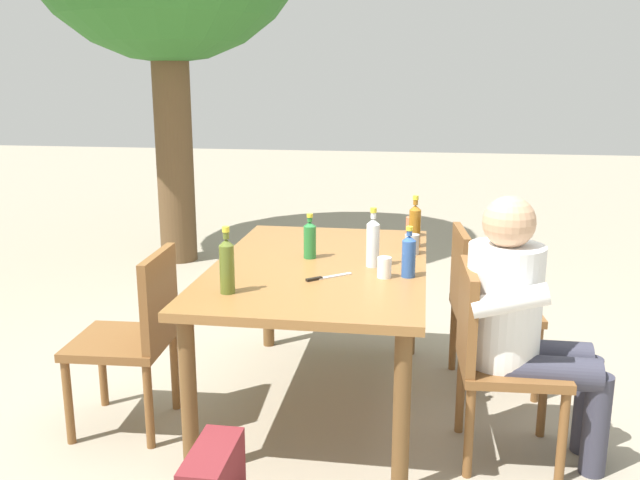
{
  "coord_description": "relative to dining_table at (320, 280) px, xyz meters",
  "views": [
    {
      "loc": [
        -3.22,
        -0.49,
        1.66
      ],
      "look_at": [
        0.0,
        0.0,
        0.87
      ],
      "focal_mm": 38.41,
      "sensor_mm": 36.0,
      "label": 1
    }
  ],
  "objects": [
    {
      "name": "bottle_olive",
      "position": [
        -0.52,
        0.32,
        0.21
      ],
      "size": [
        0.06,
        0.06,
        0.29
      ],
      "color": "#566623",
      "rests_on": "dining_table"
    },
    {
      "name": "cup_steel",
      "position": [
        0.26,
        -0.44,
        0.14
      ],
      "size": [
        0.08,
        0.08,
        0.1
      ],
      "primitive_type": "cylinder",
      "color": "#B2B7BC",
      "rests_on": "dining_table"
    },
    {
      "name": "person_in_white_shirt",
      "position": [
        -0.36,
        -0.93,
        -0.01
      ],
      "size": [
        0.47,
        0.62,
        1.18
      ],
      "color": "white",
      "rests_on": "ground_plane"
    },
    {
      "name": "chair_far_left",
      "position": [
        -0.36,
        0.82,
        -0.18
      ],
      "size": [
        0.46,
        0.46,
        0.87
      ],
      "color": "brown",
      "rests_on": "ground_plane"
    },
    {
      "name": "chair_near_left",
      "position": [
        -0.37,
        -0.82,
        -0.18
      ],
      "size": [
        0.46,
        0.46,
        0.87
      ],
      "color": "brown",
      "rests_on": "ground_plane"
    },
    {
      "name": "cup_white",
      "position": [
        -0.19,
        -0.33,
        0.13
      ],
      "size": [
        0.07,
        0.07,
        0.1
      ],
      "primitive_type": "cylinder",
      "color": "white",
      "rests_on": "dining_table"
    },
    {
      "name": "bottle_green",
      "position": [
        0.1,
        0.07,
        0.18
      ],
      "size": [
        0.06,
        0.06,
        0.23
      ],
      "color": "#287A38",
      "rests_on": "dining_table"
    },
    {
      "name": "ground_plane",
      "position": [
        0.0,
        0.0,
        -0.67
      ],
      "size": [
        24.0,
        24.0,
        0.0
      ],
      "primitive_type": "plane",
      "color": "gray"
    },
    {
      "name": "bottle_amber",
      "position": [
        0.41,
        -0.45,
        0.21
      ],
      "size": [
        0.06,
        0.06,
        0.28
      ],
      "color": "#996019",
      "rests_on": "dining_table"
    },
    {
      "name": "bottle_clear",
      "position": [
        -0.01,
        -0.26,
        0.21
      ],
      "size": [
        0.06,
        0.06,
        0.29
      ],
      "color": "white",
      "rests_on": "dining_table"
    },
    {
      "name": "cup_terracotta",
      "position": [
        0.67,
        -0.44,
        0.14
      ],
      "size": [
        0.08,
        0.08,
        0.11
      ],
      "primitive_type": "cylinder",
      "color": "#BC6B47",
      "rests_on": "dining_table"
    },
    {
      "name": "dining_table",
      "position": [
        0.0,
        0.0,
        0.0
      ],
      "size": [
        1.62,
        1.04,
        0.75
      ],
      "color": "olive",
      "rests_on": "ground_plane"
    },
    {
      "name": "bottle_blue",
      "position": [
        -0.16,
        -0.44,
        0.19
      ],
      "size": [
        0.06,
        0.06,
        0.24
      ],
      "color": "#2D56A3",
      "rests_on": "dining_table"
    },
    {
      "name": "chair_near_right",
      "position": [
        0.36,
        -0.82,
        -0.18
      ],
      "size": [
        0.48,
        0.48,
        0.87
      ],
      "color": "brown",
      "rests_on": "ground_plane"
    },
    {
      "name": "table_knife",
      "position": [
        -0.24,
        -0.06,
        0.09
      ],
      "size": [
        0.17,
        0.2,
        0.01
      ],
      "color": "silver",
      "rests_on": "dining_table"
    }
  ]
}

